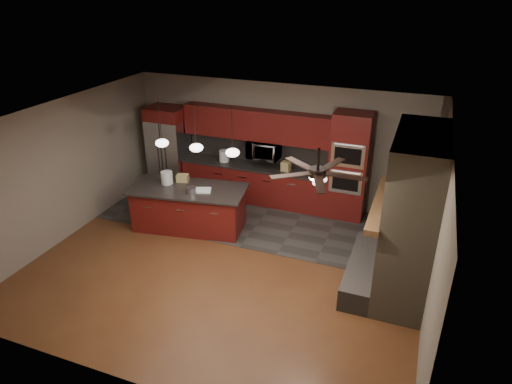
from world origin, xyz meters
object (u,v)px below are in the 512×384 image
at_px(cardboard_box, 183,178).
at_px(refrigerator, 169,149).
at_px(paint_tray, 202,190).
at_px(microwave, 264,150).
at_px(oven_tower, 349,167).
at_px(counter_box, 286,166).
at_px(paint_can, 192,190).
at_px(kitchen_island, 189,208).
at_px(counter_bucket, 224,156).
at_px(white_bucket, 167,178).

bearing_deg(cardboard_box, refrigerator, 115.17).
relative_size(paint_tray, cardboard_box, 1.47).
bearing_deg(microwave, paint_tray, -111.33).
height_order(oven_tower, microwave, oven_tower).
bearing_deg(counter_box, refrigerator, -169.49).
relative_size(paint_can, paint_tray, 0.55).
distance_m(kitchen_island, counter_bucket, 1.81).
distance_m(paint_tray, cardboard_box, 0.68).
relative_size(refrigerator, counter_bucket, 7.80).
bearing_deg(oven_tower, kitchen_island, -150.43).
height_order(refrigerator, counter_bucket, refrigerator).
bearing_deg(white_bucket, refrigerator, 119.24).
height_order(oven_tower, counter_bucket, oven_tower).
height_order(paint_tray, counter_box, counter_box).
distance_m(white_bucket, counter_bucket, 1.75).
xyz_separation_m(white_bucket, paint_can, (0.72, -0.24, -0.07)).
xyz_separation_m(microwave, counter_box, (0.57, -0.10, -0.29)).
xyz_separation_m(microwave, paint_can, (-0.84, -1.94, -0.31)).
bearing_deg(counter_box, cardboard_box, -133.53).
distance_m(microwave, paint_tray, 1.95).
bearing_deg(cardboard_box, oven_tower, 8.95).
distance_m(microwave, white_bucket, 2.32).
xyz_separation_m(refrigerator, paint_can, (1.60, -1.81, -0.06)).
bearing_deg(paint_can, paint_tray, 47.65).
distance_m(microwave, counter_box, 0.65).
height_order(kitchen_island, counter_box, counter_box).
distance_m(kitchen_island, paint_can, 0.58).
bearing_deg(white_bucket, kitchen_island, -6.80).
relative_size(oven_tower, paint_tray, 6.61).
bearing_deg(microwave, counter_bucket, -177.09).
bearing_deg(paint_can, counter_box, 52.53).
bearing_deg(kitchen_island, cardboard_box, 125.42).
xyz_separation_m(microwave, counter_bucket, (-0.98, -0.05, -0.27)).
xyz_separation_m(kitchen_island, counter_bucket, (0.05, 1.72, 0.57)).
height_order(microwave, paint_can, microwave).
bearing_deg(kitchen_island, microwave, 50.51).
relative_size(oven_tower, kitchen_island, 0.93).
height_order(kitchen_island, paint_can, paint_can).
relative_size(microwave, paint_tray, 2.03).
xyz_separation_m(cardboard_box, counter_bucket, (0.32, 1.44, 0.04)).
height_order(refrigerator, paint_tray, refrigerator).
bearing_deg(paint_can, kitchen_island, 137.37).
bearing_deg(refrigerator, paint_tray, -43.39).
bearing_deg(white_bucket, counter_bucket, 70.75).
bearing_deg(cardboard_box, kitchen_island, -60.16).
xyz_separation_m(microwave, white_bucket, (-1.56, -1.70, -0.25)).
height_order(white_bucket, counter_box, white_bucket).
relative_size(paint_can, counter_bucket, 0.74).
bearing_deg(white_bucket, paint_tray, -5.14).
bearing_deg(counter_bucket, white_bucket, -109.25).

